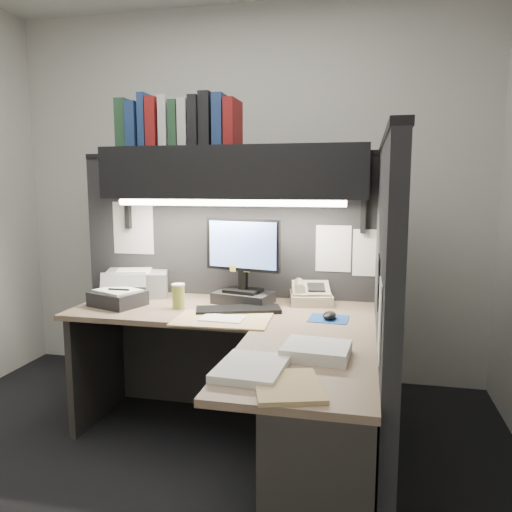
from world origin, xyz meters
name	(u,v)px	position (x,y,z in m)	size (l,w,h in m)	color
floor	(172,481)	(0.00, 0.00, 0.00)	(3.50, 3.50, 0.00)	black
wall_back	(244,196)	(0.00, 1.50, 1.35)	(3.50, 0.04, 2.70)	silver
partition_back	(228,284)	(0.03, 0.93, 0.80)	(1.90, 0.06, 1.60)	black
partition_right	(384,324)	(0.98, 0.18, 0.80)	(0.06, 1.50, 1.60)	black
desk	(257,403)	(0.43, 0.00, 0.44)	(1.70, 1.53, 0.73)	#7C674F
overhead_shelf	(234,173)	(0.12, 0.75, 1.50)	(1.55, 0.34, 0.30)	black
task_light_tube	(228,203)	(0.12, 0.61, 1.33)	(0.04, 0.04, 1.32)	white
monitor	(243,270)	(0.18, 0.72, 0.93)	(0.47, 0.27, 0.51)	black
keyboard	(238,310)	(0.21, 0.51, 0.74)	(0.47, 0.16, 0.02)	black
mousepad	(329,319)	(0.71, 0.47, 0.73)	(0.20, 0.18, 0.00)	navy
mouse	(329,315)	(0.72, 0.45, 0.75)	(0.07, 0.11, 0.04)	black
telephone	(311,295)	(0.58, 0.81, 0.78)	(0.24, 0.25, 0.10)	beige
coffee_cup	(178,297)	(-0.15, 0.51, 0.80)	(0.07, 0.07, 0.13)	#BDBE4C
printer	(137,283)	(-0.54, 0.80, 0.81)	(0.38, 0.33, 0.15)	gray
notebook_stack	(118,299)	(-0.52, 0.50, 0.77)	(0.28, 0.23, 0.08)	black
open_folder	(222,320)	(0.17, 0.32, 0.73)	(0.49, 0.32, 0.01)	tan
paper_stack_a	(316,351)	(0.70, -0.13, 0.76)	(0.27, 0.23, 0.05)	white
paper_stack_b	(251,368)	(0.48, -0.35, 0.75)	(0.24, 0.31, 0.03)	white
manila_stack	(288,386)	(0.64, -0.48, 0.74)	(0.23, 0.29, 0.02)	tan
binder_row	(179,123)	(-0.21, 0.75, 1.79)	(0.74, 0.25, 0.31)	#21432A
pinned_papers	(278,254)	(0.42, 0.56, 1.05)	(1.76, 1.31, 0.51)	white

